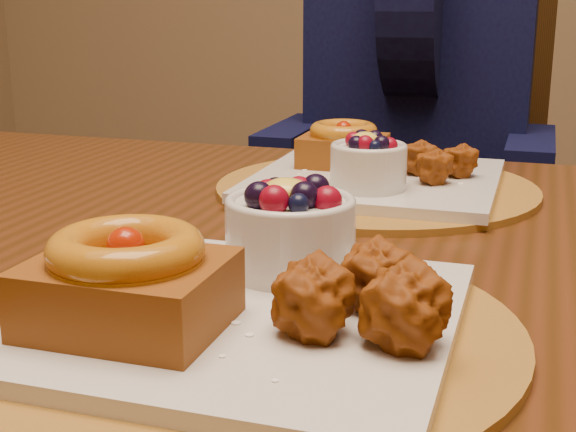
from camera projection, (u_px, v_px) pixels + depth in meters
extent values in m
cube|color=#381E0A|center=(328.00, 264.00, 0.76)|extent=(1.60, 0.90, 0.04)
cylinder|color=brown|center=(246.00, 330.00, 0.55)|extent=(0.38, 0.38, 0.01)
cube|color=silver|center=(246.00, 317.00, 0.55)|extent=(0.28, 0.28, 0.01)
cube|color=#582908|center=(128.00, 293.00, 0.51)|extent=(0.12, 0.10, 0.04)
torus|color=#923F09|center=(126.00, 249.00, 0.50)|extent=(0.10, 0.10, 0.02)
sphere|color=#981A02|center=(126.00, 246.00, 0.50)|extent=(0.02, 0.02, 0.02)
sphere|color=#7C3409|center=(375.00, 278.00, 0.54)|extent=(0.05, 0.05, 0.05)
sphere|color=#7C3409|center=(313.00, 301.00, 0.50)|extent=(0.05, 0.05, 0.05)
sphere|color=#7C3409|center=(404.00, 311.00, 0.48)|extent=(0.05, 0.05, 0.05)
cylinder|color=silver|center=(290.00, 237.00, 0.61)|extent=(0.10, 0.10, 0.06)
torus|color=silver|center=(290.00, 201.00, 0.60)|extent=(0.10, 0.10, 0.01)
ellipsoid|color=yellow|center=(285.00, 191.00, 0.60)|extent=(0.04, 0.04, 0.02)
cylinder|color=brown|center=(376.00, 188.00, 0.95)|extent=(0.38, 0.38, 0.01)
cube|color=silver|center=(376.00, 180.00, 0.95)|extent=(0.28, 0.28, 0.01)
cube|color=#582908|center=(343.00, 151.00, 1.00)|extent=(0.10, 0.08, 0.04)
torus|color=#923F09|center=(344.00, 131.00, 0.99)|extent=(0.08, 0.08, 0.02)
sphere|color=#981A02|center=(344.00, 129.00, 0.99)|extent=(0.02, 0.02, 0.02)
sphere|color=#7C3409|center=(434.00, 167.00, 0.90)|extent=(0.04, 0.04, 0.04)
sphere|color=#7C3409|center=(418.00, 159.00, 0.95)|extent=(0.04, 0.04, 0.04)
sphere|color=#7C3409|center=(460.00, 161.00, 0.94)|extent=(0.04, 0.04, 0.04)
cylinder|color=silver|center=(368.00, 168.00, 0.88)|extent=(0.08, 0.08, 0.05)
torus|color=silver|center=(369.00, 147.00, 0.87)|extent=(0.08, 0.08, 0.01)
ellipsoid|color=yellow|center=(366.00, 139.00, 0.87)|extent=(0.03, 0.03, 0.02)
cube|color=black|center=(451.00, 249.00, 1.60)|extent=(0.60, 0.60, 0.04)
cylinder|color=black|center=(354.00, 415.00, 1.47)|extent=(0.04, 0.04, 0.47)
cylinder|color=black|center=(339.00, 326.00, 1.87)|extent=(0.04, 0.04, 0.47)
cylinder|color=black|center=(515.00, 325.00, 1.87)|extent=(0.04, 0.04, 0.47)
cube|color=black|center=(437.00, 109.00, 1.75)|extent=(0.47, 0.18, 0.50)
cube|color=black|center=(418.00, 130.00, 1.48)|extent=(0.39, 0.20, 0.55)
cube|color=black|center=(295.00, 145.00, 1.44)|extent=(0.07, 0.28, 0.07)
cube|color=black|center=(530.00, 159.00, 1.32)|extent=(0.07, 0.28, 0.07)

